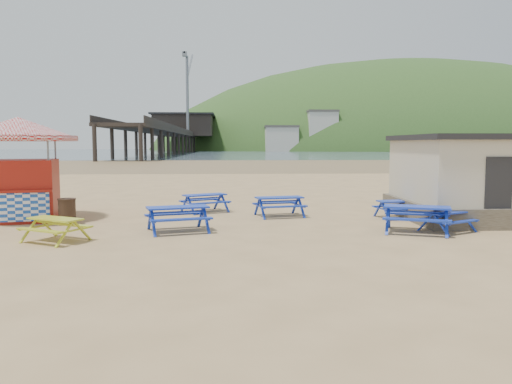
{
  "coord_description": "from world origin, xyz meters",
  "views": [
    {
      "loc": [
        0.28,
        -17.25,
        2.8
      ],
      "look_at": [
        1.24,
        1.5,
        1.0
      ],
      "focal_mm": 35.0,
      "sensor_mm": 36.0,
      "label": 1
    }
  ],
  "objects": [
    {
      "name": "picnic_table_blue_d",
      "position": [
        -1.42,
        -1.29,
        0.41
      ],
      "size": [
        2.31,
        2.05,
        0.81
      ],
      "rotation": [
        0.0,
        0.0,
        0.29
      ],
      "color": "#1B2DAD",
      "rests_on": "ground"
    },
    {
      "name": "picnic_table_blue_c",
      "position": [
        6.67,
        1.25,
        0.34
      ],
      "size": [
        1.79,
        1.53,
        0.67
      ],
      "rotation": [
        0.0,
        0.0,
        0.16
      ],
      "color": "#1B2DAD",
      "rests_on": "ground"
    },
    {
      "name": "ground",
      "position": [
        0.0,
        0.0,
        0.0
      ],
      "size": [
        400.0,
        400.0,
        0.0
      ],
      "primitive_type": "plane",
      "color": "tan",
      "rests_on": "ground"
    },
    {
      "name": "litter_bin",
      "position": [
        -5.43,
        0.32,
        0.47
      ],
      "size": [
        0.62,
        0.62,
        0.92
      ],
      "color": "#342517",
      "rests_on": "ground"
    },
    {
      "name": "ice_cream_kiosk",
      "position": [
        -7.47,
        1.53,
        2.39
      ],
      "size": [
        5.08,
        5.08,
        3.8
      ],
      "rotation": [
        0.0,
        0.0,
        0.22
      ],
      "color": "maroon",
      "rests_on": "ground"
    },
    {
      "name": "picnic_table_blue_f",
      "position": [
        7.24,
        -1.73,
        0.32
      ],
      "size": [
        1.94,
        1.82,
        0.64
      ],
      "rotation": [
        0.0,
        0.0,
        0.49
      ],
      "color": "#1B2DAD",
      "rests_on": "ground"
    },
    {
      "name": "picnic_table_yellow",
      "position": [
        -4.77,
        -2.78,
        0.34
      ],
      "size": [
        2.08,
        1.96,
        0.69
      ],
      "rotation": [
        0.0,
        0.0,
        -0.52
      ],
      "color": "#B2CF2C",
      "rests_on": "ground"
    },
    {
      "name": "headland_town",
      "position": [
        90.0,
        229.68,
        -9.91
      ],
      "size": [
        264.0,
        144.0,
        108.0
      ],
      "color": "#2D4C1E",
      "rests_on": "ground"
    },
    {
      "name": "picnic_table_blue_a",
      "position": [
        -0.79,
        3.37,
        0.37
      ],
      "size": [
        2.21,
        2.07,
        0.74
      ],
      "rotation": [
        0.0,
        0.0,
        0.48
      ],
      "color": "#1B2DAD",
      "rests_on": "ground"
    },
    {
      "name": "pier",
      "position": [
        -17.99,
        178.23,
        5.46
      ],
      "size": [
        24.0,
        220.0,
        39.29
      ],
      "color": "black",
      "rests_on": "ground"
    },
    {
      "name": "sea",
      "position": [
        0.0,
        170.0,
        0.01
      ],
      "size": [
        400.0,
        400.0,
        0.0
      ],
      "primitive_type": "plane",
      "color": "#465764",
      "rests_on": "ground"
    },
    {
      "name": "amenity_block",
      "position": [
        10.5,
        1.0,
        1.57
      ],
      "size": [
        7.4,
        5.4,
        3.15
      ],
      "color": "#665B4C",
      "rests_on": "ground"
    },
    {
      "name": "picnic_table_blue_e",
      "position": [
        6.18,
        -1.85,
        0.42
      ],
      "size": [
        2.46,
        2.23,
        0.85
      ],
      "rotation": [
        0.0,
        0.0,
        -0.36
      ],
      "color": "#1B2DAD",
      "rests_on": "ground"
    },
    {
      "name": "picnic_table_blue_b",
      "position": [
        2.17,
        1.93,
        0.38
      ],
      "size": [
        2.08,
        1.81,
        0.76
      ],
      "rotation": [
        0.0,
        0.0,
        0.21
      ],
      "color": "#1B2DAD",
      "rests_on": "ground"
    },
    {
      "name": "wet_sand",
      "position": [
        0.0,
        55.0,
        0.0
      ],
      "size": [
        400.0,
        400.0,
        0.0
      ],
      "primitive_type": "plane",
      "color": "olive",
      "rests_on": "ground"
    }
  ]
}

